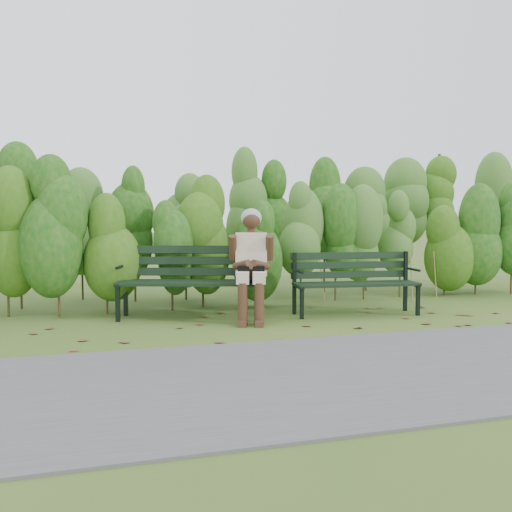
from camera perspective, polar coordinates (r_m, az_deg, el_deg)
name	(u,v)px	position (r m, az deg, el deg)	size (l,w,h in m)	color
ground	(265,324)	(6.81, 0.91, -6.50)	(80.00, 80.00, 0.00)	#3C571F
footpath	(356,372)	(4.82, 9.48, -10.81)	(60.00, 2.50, 0.01)	#474749
hedge_band	(223,213)	(8.48, -3.13, 4.07)	(11.04, 1.67, 2.42)	#47381E
leaf_litter	(275,327)	(6.59, 1.82, -6.81)	(5.72, 2.26, 0.01)	brown
bench_left	(192,275)	(7.22, -6.11, -1.84)	(1.82, 1.07, 0.87)	black
bench_right	(354,278)	(7.56, 9.29, -2.05)	(1.59, 0.70, 0.77)	black
seated_woman	(251,258)	(6.98, -0.46, -0.18)	(0.59, 0.83, 1.31)	beige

